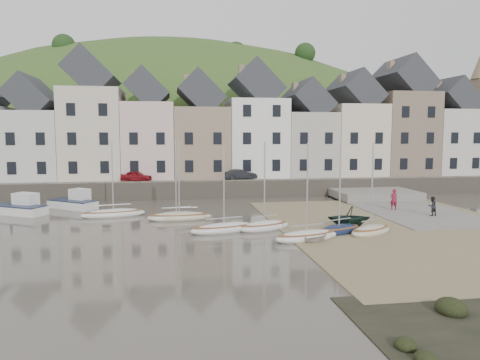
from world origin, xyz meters
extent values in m
plane|color=#4B443B|center=(0.00, 0.00, 0.00)|extent=(160.00, 160.00, 0.00)
cube|color=#315120|center=(0.00, 32.00, 0.75)|extent=(90.00, 30.00, 1.50)
cube|color=slate|center=(0.00, 20.50, 1.55)|extent=(70.00, 7.00, 0.10)
cube|color=slate|center=(0.00, 17.00, 0.90)|extent=(70.00, 1.20, 1.80)
cube|color=#7C694B|center=(11.00, 0.00, 0.03)|extent=(18.00, 26.00, 0.06)
cube|color=slate|center=(15.00, 8.00, 0.06)|extent=(8.00, 18.00, 0.12)
ellipsoid|color=#315120|center=(-5.00, 60.00, -18.00)|extent=(134.40, 84.00, 84.00)
cylinder|color=#382619|center=(-22.00, 48.00, 18.00)|extent=(0.50, 0.50, 3.00)
sphere|color=#213D19|center=(-22.00, 48.00, 20.50)|extent=(3.60, 3.60, 3.60)
cylinder|color=#382619|center=(-8.00, 52.00, 18.00)|extent=(0.50, 0.50, 3.00)
sphere|color=#213D19|center=(-8.00, 52.00, 20.50)|extent=(3.60, 3.60, 3.60)
cylinder|color=#382619|center=(6.00, 50.00, 18.00)|extent=(0.50, 0.50, 3.00)
sphere|color=#213D19|center=(6.00, 50.00, 20.50)|extent=(3.60, 3.60, 3.60)
cylinder|color=#382619|center=(18.00, 49.00, 18.00)|extent=(0.50, 0.50, 3.00)
sphere|color=#213D19|center=(18.00, 49.00, 20.50)|extent=(3.60, 3.60, 3.60)
cube|color=beige|center=(-20.05, 24.00, 5.25)|extent=(5.80, 8.00, 7.50)
cube|color=gray|center=(-21.50, 24.00, 11.92)|extent=(0.60, 0.90, 1.40)
cube|color=beige|center=(-13.90, 24.00, 6.50)|extent=(6.40, 8.00, 10.00)
cube|color=gray|center=(-15.50, 24.00, 14.73)|extent=(0.60, 0.90, 1.40)
cube|color=beige|center=(-7.85, 24.00, 5.75)|extent=(5.60, 8.00, 8.50)
cube|color=gray|center=(-9.25, 24.00, 12.82)|extent=(0.60, 0.90, 1.40)
cube|color=gray|center=(-1.90, 24.00, 5.50)|extent=(6.20, 8.00, 8.00)
cube|color=gray|center=(-3.45, 24.00, 12.62)|extent=(0.60, 0.90, 1.40)
cube|color=white|center=(4.55, 24.00, 6.00)|extent=(6.60, 8.00, 9.00)
cube|color=gray|center=(2.90, 24.00, 13.83)|extent=(0.60, 0.90, 1.40)
cube|color=#ADA99E|center=(10.80, 24.00, 5.25)|extent=(5.80, 8.00, 7.50)
cube|color=gray|center=(9.35, 24.00, 11.92)|extent=(0.60, 0.90, 1.40)
cube|color=beige|center=(16.75, 24.00, 5.75)|extent=(6.00, 8.00, 8.50)
cube|color=gray|center=(15.25, 24.00, 13.02)|extent=(0.60, 0.90, 1.40)
cube|color=#786656|center=(23.00, 24.00, 6.50)|extent=(6.40, 8.00, 10.00)
cube|color=gray|center=(21.40, 24.00, 14.73)|extent=(0.60, 0.90, 1.40)
cube|color=beige|center=(29.15, 24.00, 5.50)|extent=(5.80, 8.00, 8.00)
cube|color=gray|center=(27.70, 24.00, 12.42)|extent=(0.60, 0.90, 1.40)
ellipsoid|color=silver|center=(-10.00, 7.98, 0.20)|extent=(5.30, 2.61, 0.84)
ellipsoid|color=brown|center=(-10.00, 7.98, 0.42)|extent=(4.87, 2.38, 0.20)
cylinder|color=#B2B5B7|center=(-10.00, 7.98, 3.30)|extent=(0.10, 0.10, 5.60)
cylinder|color=#B2B5B7|center=(-10.00, 7.98, 0.95)|extent=(2.75, 0.71, 0.08)
ellipsoid|color=silver|center=(-5.01, 5.95, 0.20)|extent=(4.37, 2.43, 0.84)
ellipsoid|color=brown|center=(-5.01, 5.95, 0.42)|extent=(4.02, 2.22, 0.20)
cylinder|color=#B2B5B7|center=(-5.01, 5.95, 3.30)|extent=(0.10, 0.10, 5.60)
cylinder|color=#B2B5B7|center=(-5.01, 5.95, 0.95)|extent=(2.23, 0.61, 0.08)
ellipsoid|color=beige|center=(-4.78, 5.78, 0.20)|extent=(5.09, 1.71, 0.84)
ellipsoid|color=brown|center=(-4.78, 5.78, 0.42)|extent=(4.68, 1.56, 0.20)
cylinder|color=#B2B5B7|center=(-4.78, 5.78, 3.30)|extent=(0.10, 0.10, 5.60)
cylinder|color=#B2B5B7|center=(-4.78, 5.78, 0.95)|extent=(2.77, 0.20, 0.08)
ellipsoid|color=silver|center=(1.00, 1.27, 0.20)|extent=(4.24, 2.84, 0.84)
ellipsoid|color=brown|center=(1.00, 1.27, 0.42)|extent=(3.90, 2.60, 0.20)
cylinder|color=#B2B5B7|center=(1.00, 1.27, 3.30)|extent=(0.10, 0.10, 5.60)
cylinder|color=#B2B5B7|center=(1.00, 1.27, 0.95)|extent=(2.06, 0.87, 0.08)
ellipsoid|color=silver|center=(-1.85, 1.03, 0.20)|extent=(5.08, 2.75, 0.84)
ellipsoid|color=brown|center=(-1.85, 1.03, 0.42)|extent=(4.67, 2.51, 0.20)
cylinder|color=#B2B5B7|center=(-1.85, 1.03, 3.30)|extent=(0.10, 0.10, 5.60)
cylinder|color=#B2B5B7|center=(-1.85, 1.03, 0.95)|extent=(2.59, 0.79, 0.08)
ellipsoid|color=#131D3C|center=(5.69, -0.67, 0.20)|extent=(4.02, 2.91, 0.84)
ellipsoid|color=brown|center=(5.69, -0.67, 0.42)|extent=(3.69, 2.66, 0.20)
cylinder|color=#B2B5B7|center=(5.69, -0.67, 3.30)|extent=(0.10, 0.10, 5.60)
cylinder|color=#B2B5B7|center=(5.69, -0.67, 0.95)|extent=(1.90, 0.93, 0.08)
ellipsoid|color=silver|center=(3.01, -2.09, 0.20)|extent=(4.71, 2.69, 0.84)
ellipsoid|color=brown|center=(3.01, -2.09, 0.42)|extent=(4.33, 2.46, 0.20)
cylinder|color=#B2B5B7|center=(3.01, -2.09, 3.30)|extent=(0.10, 0.10, 5.60)
cylinder|color=#B2B5B7|center=(3.01, -2.09, 0.95)|extent=(2.38, 0.77, 0.08)
ellipsoid|color=beige|center=(7.71, -1.18, 0.20)|extent=(3.93, 3.14, 0.84)
ellipsoid|color=brown|center=(7.71, -1.18, 0.42)|extent=(3.61, 2.87, 0.20)
cylinder|color=#B2B5B7|center=(7.71, -1.18, 3.30)|extent=(0.10, 0.10, 5.60)
cylinder|color=#B2B5B7|center=(7.71, -1.18, 0.95)|extent=(1.79, 1.08, 0.08)
cube|color=silver|center=(-18.18, 10.28, 0.35)|extent=(5.61, 4.17, 0.70)
cube|color=#131D3C|center=(-18.18, 10.28, 0.72)|extent=(5.54, 4.16, 0.08)
cube|color=silver|center=(-17.46, 10.69, 1.20)|extent=(2.26, 1.99, 1.00)
cube|color=silver|center=(-14.09, 12.50, 0.35)|extent=(4.71, 4.05, 0.70)
cube|color=#131D3C|center=(-14.09, 12.50, 0.72)|extent=(4.67, 4.04, 0.08)
cube|color=silver|center=(-13.53, 12.90, 1.20)|extent=(2.00, 1.91, 1.00)
imported|color=white|center=(3.50, -2.29, 0.35)|extent=(3.36, 3.50, 0.59)
imported|color=black|center=(6.93, 0.73, 0.83)|extent=(3.29, 2.97, 1.54)
imported|color=maroon|center=(13.47, 6.90, 1.02)|extent=(0.67, 0.46, 1.80)
imported|color=black|center=(15.20, 3.90, 0.89)|extent=(0.86, 0.74, 1.54)
imported|color=maroon|center=(-9.02, 19.50, 2.15)|extent=(3.46, 2.07, 1.10)
imported|color=black|center=(2.13, 19.50, 2.17)|extent=(3.59, 1.56, 1.15)
ellipsoid|color=black|center=(1.81, -16.50, 0.14)|extent=(0.70, 0.77, 0.45)
ellipsoid|color=black|center=(1.97, -17.39, 0.13)|extent=(0.67, 0.74, 0.44)
ellipsoid|color=black|center=(4.91, -14.16, 0.23)|extent=(1.13, 1.24, 0.73)
camera|label=1|loc=(-5.30, -29.04, 6.72)|focal=33.85mm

